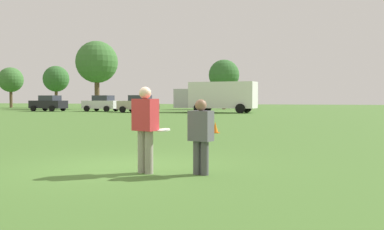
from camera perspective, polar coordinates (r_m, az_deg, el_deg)
The scene contains 13 objects.
ground_plane at distance 9.68m, azimuth -8.75°, elevation -6.77°, with size 192.09×192.09×0.00m, color #47702D.
player_thrower at distance 8.72m, azimuth -6.17°, elevation -1.28°, with size 0.55×0.42×1.74m.
player_defender at distance 8.52m, azimuth 1.17°, elevation -2.36°, with size 0.51×0.38×1.49m.
frisbee at distance 8.67m, azimuth -3.79°, elevation -1.98°, with size 0.27×0.27×0.07m.
traffic_cone at distance 18.80m, azimuth 3.08°, elevation -1.68°, with size 0.32×0.32×0.48m.
parked_car_near_left at distance 52.74m, azimuth -18.35°, elevation 1.49°, with size 4.32×2.45×1.82m.
parked_car_mid_left at distance 50.39m, azimuth -11.79°, elevation 1.52°, with size 4.32×2.45×1.82m.
parked_car_center at distance 46.05m, azimuth -7.06°, elevation 1.49°, with size 4.32×2.45×1.82m.
box_truck at distance 45.20m, azimuth 3.33°, elevation 2.54°, with size 8.65×3.40×3.18m.
tree_west_oak at distance 75.26m, azimuth -22.76°, elevation 4.29°, with size 3.96×3.96×6.44m.
tree_west_maple at distance 70.50m, azimuth -17.47°, elevation 4.55°, with size 4.01×4.01×6.51m.
tree_center_elm at distance 61.29m, azimuth -12.43°, elevation 6.80°, with size 5.76×5.76×9.37m.
tree_east_birch at distance 58.50m, azimuth 4.23°, elevation 5.26°, with size 4.12×4.12×6.69m.
Camera 1 is at (4.16, -8.61, 1.51)m, focal length 40.51 mm.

